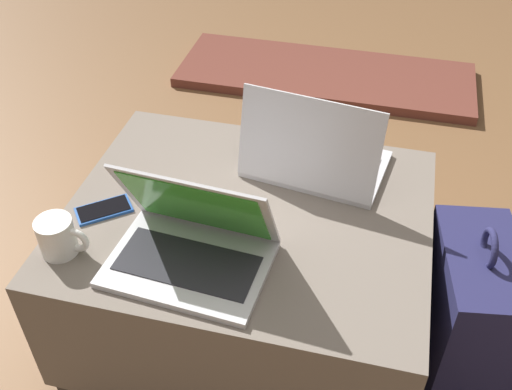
# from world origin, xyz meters

# --- Properties ---
(ground_plane) EXTENTS (14.00, 14.00, 0.00)m
(ground_plane) POSITION_xyz_m (0.00, 0.00, 0.00)
(ground_plane) COLOR brown
(ottoman) EXTENTS (0.92, 0.75, 0.44)m
(ottoman) POSITION_xyz_m (0.00, 0.00, 0.22)
(ottoman) COLOR #3D3832
(ottoman) RESTS_ON ground_plane
(laptop_near) EXTENTS (0.38, 0.29, 0.25)m
(laptop_near) POSITION_xyz_m (-0.08, -0.19, 0.49)
(laptop_near) COLOR silver
(laptop_near) RESTS_ON ottoman
(laptop_far) EXTENTS (0.40, 0.31, 0.26)m
(laptop_far) POSITION_xyz_m (0.13, 0.20, 0.49)
(laptop_far) COLOR silver
(laptop_far) RESTS_ON ottoman
(cell_phone) EXTENTS (0.15, 0.14, 0.01)m
(cell_phone) POSITION_xyz_m (-0.36, -0.08, 0.44)
(cell_phone) COLOR #1E4C9E
(cell_phone) RESTS_ON ottoman
(backpack) EXTENTS (0.29, 0.38, 0.51)m
(backpack) POSITION_xyz_m (0.60, -0.01, 0.21)
(backpack) COLOR #23234C
(backpack) RESTS_ON ground_plane
(coffee_mug) EXTENTS (0.13, 0.09, 0.10)m
(coffee_mug) POSITION_xyz_m (-0.39, -0.24, 0.48)
(coffee_mug) COLOR white
(coffee_mug) RESTS_ON ottoman
(fireplace_hearth) EXTENTS (1.40, 0.50, 0.04)m
(fireplace_hearth) POSITION_xyz_m (0.00, 1.48, 0.02)
(fireplace_hearth) COLOR brown
(fireplace_hearth) RESTS_ON ground_plane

